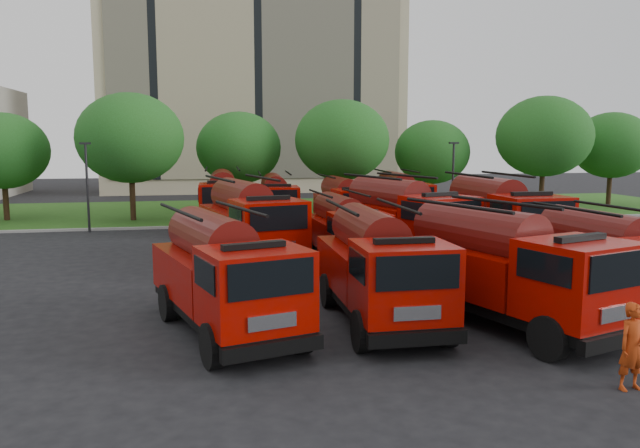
# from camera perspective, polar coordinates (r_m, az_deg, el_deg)

# --- Properties ---
(ground) EXTENTS (140.00, 140.00, 0.00)m
(ground) POSITION_cam_1_polar(r_m,az_deg,el_deg) (20.92, -0.34, -6.85)
(ground) COLOR black
(ground) RESTS_ON ground
(lawn) EXTENTS (70.00, 16.00, 0.12)m
(lawn) POSITION_cam_1_polar(r_m,az_deg,el_deg) (46.35, -6.24, 1.24)
(lawn) COLOR #234E14
(lawn) RESTS_ON ground
(curb) EXTENTS (70.00, 0.30, 0.14)m
(curb) POSITION_cam_1_polar(r_m,az_deg,el_deg) (38.34, -5.25, -0.09)
(curb) COLOR gray
(curb) RESTS_ON ground
(apartment_building) EXTENTS (30.00, 14.18, 25.00)m
(apartment_building) POSITION_cam_1_polar(r_m,az_deg,el_deg) (68.47, -6.23, 13.76)
(apartment_building) COLOR beige
(apartment_building) RESTS_ON ground
(tree_1) EXTENTS (5.71, 5.71, 6.98)m
(tree_1) POSITION_cam_1_polar(r_m,az_deg,el_deg) (44.64, -27.04, 5.98)
(tree_1) COLOR #382314
(tree_1) RESTS_ON ground
(tree_2) EXTENTS (6.72, 6.72, 8.22)m
(tree_2) POSITION_cam_1_polar(r_m,az_deg,el_deg) (41.63, -16.96, 7.52)
(tree_2) COLOR #382314
(tree_2) RESTS_ON ground
(tree_3) EXTENTS (5.88, 5.88, 7.19)m
(tree_3) POSITION_cam_1_polar(r_m,az_deg,el_deg) (43.99, -7.42, 6.91)
(tree_3) COLOR #382314
(tree_3) RESTS_ON ground
(tree_4) EXTENTS (6.55, 6.55, 8.01)m
(tree_4) POSITION_cam_1_polar(r_m,az_deg,el_deg) (43.50, 2.02, 7.67)
(tree_4) COLOR #382314
(tree_4) RESTS_ON ground
(tree_5) EXTENTS (5.46, 5.46, 6.68)m
(tree_5) POSITION_cam_1_polar(r_m,az_deg,el_deg) (46.52, 10.22, 6.48)
(tree_5) COLOR #382314
(tree_5) RESTS_ON ground
(tree_6) EXTENTS (6.89, 6.89, 8.42)m
(tree_6) POSITION_cam_1_polar(r_m,az_deg,el_deg) (48.65, 19.81, 7.54)
(tree_6) COLOR #382314
(tree_6) RESTS_ON ground
(tree_7) EXTENTS (6.05, 6.05, 7.39)m
(tree_7) POSITION_cam_1_polar(r_m,az_deg,el_deg) (54.16, 25.12, 6.54)
(tree_7) COLOR #382314
(tree_7) RESTS_ON ground
(lamp_post_0) EXTENTS (0.60, 0.25, 5.11)m
(lamp_post_0) POSITION_cam_1_polar(r_m,az_deg,el_deg) (37.71, -20.52, 3.64)
(lamp_post_0) COLOR black
(lamp_post_0) RESTS_ON ground
(lamp_post_1) EXTENTS (0.60, 0.25, 5.11)m
(lamp_post_1) POSITION_cam_1_polar(r_m,az_deg,el_deg) (40.36, 12.06, 4.20)
(lamp_post_1) COLOR black
(lamp_post_1) RESTS_ON ground
(fire_truck_0) EXTENTS (4.25, 7.42, 3.20)m
(fire_truck_0) POSITION_cam_1_polar(r_m,az_deg,el_deg) (17.26, -8.81, -4.59)
(fire_truck_0) COLOR black
(fire_truck_0) RESTS_ON ground
(fire_truck_1) EXTENTS (2.63, 7.02, 3.18)m
(fire_truck_1) POSITION_cam_1_polar(r_m,az_deg,el_deg) (18.14, 5.34, -3.96)
(fire_truck_1) COLOR black
(fire_truck_1) RESTS_ON ground
(fire_truck_2) EXTENTS (4.62, 7.68, 3.31)m
(fire_truck_2) POSITION_cam_1_polar(r_m,az_deg,el_deg) (18.37, 16.59, -3.89)
(fire_truck_2) COLOR black
(fire_truck_2) RESTS_ON ground
(fire_truck_3) EXTENTS (2.94, 6.87, 3.04)m
(fire_truck_3) POSITION_cam_1_polar(r_m,az_deg,el_deg) (21.05, 25.49, -3.25)
(fire_truck_3) COLOR black
(fire_truck_3) RESTS_ON ground
(fire_truck_4) EXTENTS (4.25, 8.07, 3.50)m
(fire_truck_4) POSITION_cam_1_polar(r_m,az_deg,el_deg) (26.70, -6.48, 0.14)
(fire_truck_4) COLOR black
(fire_truck_4) RESTS_ON ground
(fire_truck_5) EXTENTS (2.62, 6.49, 2.90)m
(fire_truck_5) POSITION_cam_1_polar(r_m,az_deg,el_deg) (26.20, 2.24, -0.63)
(fire_truck_5) COLOR black
(fire_truck_5) RESTS_ON ground
(fire_truck_6) EXTENTS (4.80, 8.10, 3.50)m
(fire_truck_6) POSITION_cam_1_polar(r_m,az_deg,el_deg) (28.37, 7.60, 0.56)
(fire_truck_6) COLOR black
(fire_truck_6) RESTS_ON ground
(fire_truck_7) EXTENTS (3.07, 7.93, 3.57)m
(fire_truck_7) POSITION_cam_1_polar(r_m,az_deg,el_deg) (29.03, 16.02, 0.57)
(fire_truck_7) COLOR black
(fire_truck_7) RESTS_ON ground
(fire_truck_8) EXTENTS (2.95, 7.63, 3.44)m
(fire_truck_8) POSITION_cam_1_polar(r_m,az_deg,el_deg) (36.92, -8.86, 2.15)
(fire_truck_8) COLOR black
(fire_truck_8) RESTS_ON ground
(fire_truck_9) EXTENTS (2.91, 7.10, 3.17)m
(fire_truck_9) POSITION_cam_1_polar(r_m,az_deg,el_deg) (37.19, -4.13, 2.05)
(fire_truck_9) COLOR black
(fire_truck_9) RESTS_ON ground
(fire_truck_10) EXTENTS (2.69, 6.84, 3.07)m
(fire_truck_10) POSITION_cam_1_polar(r_m,az_deg,el_deg) (35.90, 2.28, 1.78)
(fire_truck_10) COLOR black
(fire_truck_10) RESTS_ON ground
(fire_truck_11) EXTENTS (2.91, 7.20, 3.22)m
(fire_truck_11) POSITION_cam_1_polar(r_m,az_deg,el_deg) (38.93, 7.34, 2.30)
(fire_truck_11) COLOR black
(fire_truck_11) RESTS_ON ground
(firefighter_0) EXTENTS (0.74, 0.58, 1.89)m
(firefighter_0) POSITION_cam_1_polar(r_m,az_deg,el_deg) (15.20, 26.47, -13.38)
(firefighter_0) COLOR #A42F0C
(firefighter_0) RESTS_ON ground
(firefighter_4) EXTENTS (1.11, 1.06, 1.90)m
(firefighter_4) POSITION_cam_1_polar(r_m,az_deg,el_deg) (25.22, 3.36, -4.33)
(firefighter_4) COLOR black
(firefighter_4) RESTS_ON ground
(firefighter_5) EXTENTS (1.58, 1.07, 1.57)m
(firefighter_5) POSITION_cam_1_polar(r_m,az_deg,el_deg) (29.31, 23.74, -3.28)
(firefighter_5) COLOR #A42F0C
(firefighter_5) RESTS_ON ground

